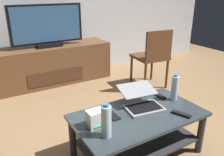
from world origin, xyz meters
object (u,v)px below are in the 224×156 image
at_px(laptop, 141,100).
at_px(router_box, 96,118).
at_px(coffee_table, 138,127).
at_px(soundbar_remote, 159,95).
at_px(media_cabinet, 51,65).
at_px(tv_remote, 181,114).
at_px(water_bottle_far, 175,88).
at_px(dining_chair, 153,55).
at_px(water_bottle_near, 106,121).
at_px(television, 47,27).
at_px(cell_phone, 113,116).

distance_m(laptop, router_box, 0.50).
height_order(coffee_table, soundbar_remote, soundbar_remote).
bearing_deg(coffee_table, media_cabinet, 93.84).
bearing_deg(tv_remote, router_box, 140.58).
distance_m(water_bottle_far, soundbar_remote, 0.18).
bearing_deg(dining_chair, laptop, -134.27).
bearing_deg(tv_remote, coffee_table, 124.28).
distance_m(router_box, water_bottle_near, 0.16).
height_order(television, cell_phone, television).
xyz_separation_m(coffee_table, router_box, (-0.39, 0.02, 0.19)).
relative_size(cell_phone, soundbar_remote, 0.88).
relative_size(dining_chair, water_bottle_far, 3.42).
bearing_deg(laptop, cell_phone, -174.91).
bearing_deg(tv_remote, laptop, 101.38).
height_order(laptop, water_bottle_near, water_bottle_near).
bearing_deg(soundbar_remote, media_cabinet, 107.95).
bearing_deg(coffee_table, router_box, 177.06).
distance_m(laptop, cell_phone, 0.31).
xyz_separation_m(coffee_table, water_bottle_far, (0.45, 0.05, 0.25)).
height_order(water_bottle_far, cell_phone, water_bottle_far).
bearing_deg(soundbar_remote, dining_chair, 55.81).
bearing_deg(laptop, media_cabinet, 96.91).
distance_m(router_box, cell_phone, 0.20).
bearing_deg(water_bottle_near, coffee_table, 19.08).
distance_m(water_bottle_far, cell_phone, 0.66).
bearing_deg(laptop, water_bottle_far, -8.86).
bearing_deg(television, water_bottle_near, -96.55).
bearing_deg(laptop, coffee_table, -135.03).
xyz_separation_m(television, water_bottle_far, (0.58, -2.00, -0.35)).
bearing_deg(water_bottle_far, water_bottle_near, -167.81).
xyz_separation_m(cell_phone, tv_remote, (0.50, -0.27, 0.01)).
bearing_deg(router_box, water_bottle_far, 1.74).
xyz_separation_m(coffee_table, tv_remote, (0.29, -0.20, 0.14)).
bearing_deg(laptop, dining_chair, 45.73).
distance_m(cell_phone, tv_remote, 0.57).
relative_size(coffee_table, router_box, 8.24).
relative_size(media_cabinet, laptop, 4.54).
bearing_deg(coffee_table, dining_chair, 45.66).
bearing_deg(router_box, water_bottle_near, -88.49).
bearing_deg(laptop, soundbar_remote, 14.25).
bearing_deg(water_bottle_far, media_cabinet, 106.12).
bearing_deg(soundbar_remote, coffee_table, -152.96).
bearing_deg(dining_chair, coffee_table, -134.34).
bearing_deg(television, water_bottle_far, -73.71).
xyz_separation_m(media_cabinet, water_bottle_far, (0.58, -2.02, 0.24)).
distance_m(router_box, water_bottle_far, 0.84).
bearing_deg(media_cabinet, soundbar_remote, -74.80).
distance_m(coffee_table, laptop, 0.23).
bearing_deg(router_box, coffee_table, -2.94).
relative_size(television, laptop, 2.60).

